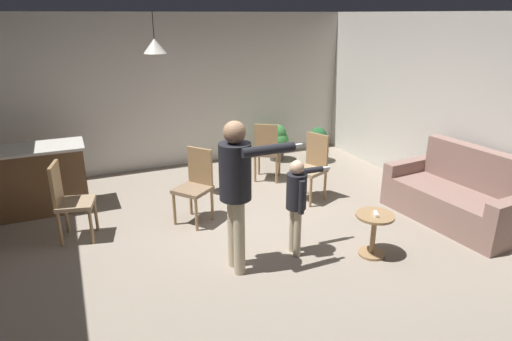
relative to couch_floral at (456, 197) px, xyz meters
The scene contains 16 objects.
ground 2.78m from the couch_floral, 166.67° to the left, with size 7.68×7.68×0.00m, color gray.
wall_back 4.79m from the couch_floral, 125.01° to the left, with size 6.40×0.10×2.70m, color beige.
wall_right 1.31m from the couch_floral, 51.19° to the left, with size 0.10×6.40×2.70m, color beige.
couch_floral is the anchor object (origin of this frame).
kitchen_counter 5.75m from the couch_floral, 153.28° to the left, with size 1.26×0.66×0.95m.
side_table_by_couch 1.64m from the couch_floral, 169.15° to the right, with size 0.44×0.44×0.52m.
person_adult 3.23m from the couch_floral, behind, with size 0.83×0.49×1.68m.
person_child 2.44m from the couch_floral, behind, with size 0.61×0.34×1.16m.
dining_chair_by_counter 3.52m from the couch_floral, 156.54° to the left, with size 0.59×0.59×1.00m.
dining_chair_near_wall 5.03m from the couch_floral, 162.46° to the left, with size 0.50×0.50×1.00m.
dining_chair_centre_back 2.02m from the couch_floral, 135.09° to the left, with size 0.55×0.55×1.00m.
dining_chair_spare 2.94m from the couch_floral, 125.59° to the left, with size 0.58×0.58×1.00m.
potted_plant_corner 2.95m from the couch_floral, 97.63° to the left, with size 0.43×0.43×0.66m.
potted_plant_by_wall 3.47m from the couch_floral, 107.94° to the left, with size 0.46×0.46×0.70m.
spare_remote_on_table 1.67m from the couch_floral, 168.38° to the right, with size 0.04×0.13×0.04m, color white.
ceiling_light_pendant 4.60m from the couch_floral, 145.30° to the left, with size 0.32×0.32×0.55m.
Camera 1 is at (-1.96, -4.50, 2.67)m, focal length 30.57 mm.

